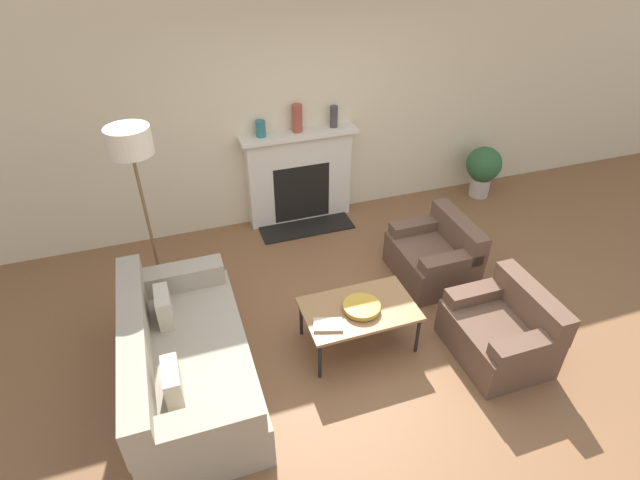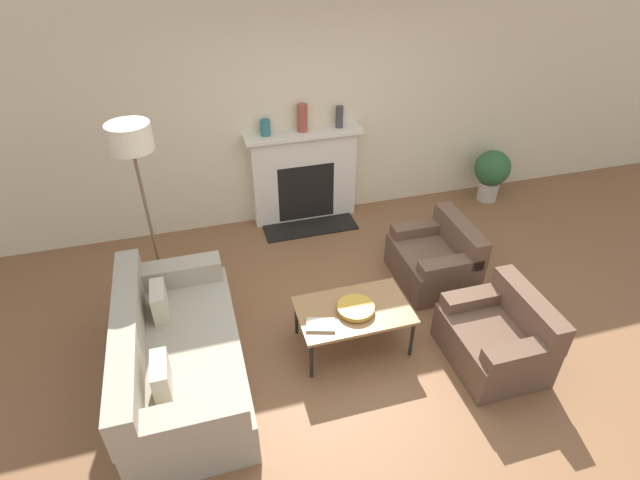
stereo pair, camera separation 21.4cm
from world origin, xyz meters
name	(u,v)px [view 2 (the right image)]	position (x,y,z in m)	size (l,w,h in m)	color
ground_plane	(379,344)	(0.00, 0.00, 0.00)	(18.00, 18.00, 0.00)	brown
wall_back	(309,104)	(0.00, 2.51, 1.45)	(18.00, 0.06, 2.90)	beige
fireplace	(304,178)	(-0.11, 2.36, 0.58)	(1.41, 0.59, 1.18)	beige
couch	(177,356)	(-1.80, 0.07, 0.30)	(0.95, 1.90, 0.80)	#9E937F
armchair_near	(498,337)	(0.93, -0.44, 0.27)	(0.73, 0.88, 0.69)	brown
armchair_far	(436,259)	(0.93, 0.75, 0.27)	(0.73, 0.88, 0.69)	brown
coffee_table	(353,312)	(-0.24, 0.08, 0.40)	(1.01, 0.63, 0.43)	olive
bowl	(356,308)	(-0.23, 0.05, 0.47)	(0.33, 0.33, 0.06)	#BC8E2D
book	(321,325)	(-0.58, -0.04, 0.45)	(0.29, 0.23, 0.02)	#B2A893
floor_lamp	(134,154)	(-1.90, 1.28, 1.61)	(0.38, 0.38, 1.89)	brown
mantel_vase_left	(265,128)	(-0.55, 2.38, 1.28)	(0.11, 0.11, 0.19)	#28666B
mantel_vase_center_left	(302,118)	(-0.11, 2.38, 1.34)	(0.12, 0.12, 0.32)	brown
mantel_vase_center_right	(339,117)	(0.34, 2.38, 1.31)	(0.09, 0.09, 0.26)	#3D383D
potted_plant	(492,171)	(2.42, 2.14, 0.42)	(0.47, 0.47, 0.71)	#B2A899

